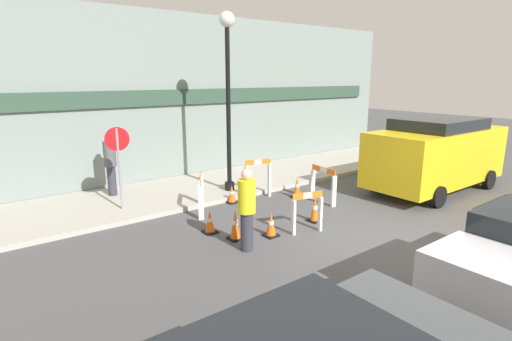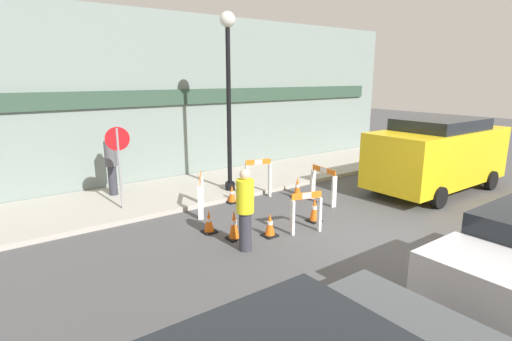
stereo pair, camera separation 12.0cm
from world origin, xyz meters
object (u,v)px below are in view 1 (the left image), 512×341
at_px(streetlamp_post, 228,79).
at_px(work_van, 436,151).
at_px(person_worker, 247,208).
at_px(person_pedestrian, 110,163).
at_px(stop_sign, 118,155).

height_order(streetlamp_post, work_van, streetlamp_post).
bearing_deg(person_worker, person_pedestrian, 59.98).
bearing_deg(work_van, person_worker, -179.51).
height_order(person_worker, person_pedestrian, person_pedestrian).
bearing_deg(person_pedestrian, person_worker, 114.21).
height_order(stop_sign, person_pedestrian, stop_sign).
bearing_deg(stop_sign, person_worker, 121.86).
distance_m(streetlamp_post, stop_sign, 3.70).
xyz_separation_m(streetlamp_post, person_worker, (-1.95, -3.56, -2.49)).
bearing_deg(person_worker, stop_sign, 67.00).
relative_size(streetlamp_post, stop_sign, 2.39).
distance_m(person_worker, person_pedestrian, 5.26).
bearing_deg(person_worker, streetlamp_post, 19.93).
xyz_separation_m(stop_sign, work_van, (8.49, -3.69, -0.32)).
height_order(stop_sign, person_worker, stop_sign).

